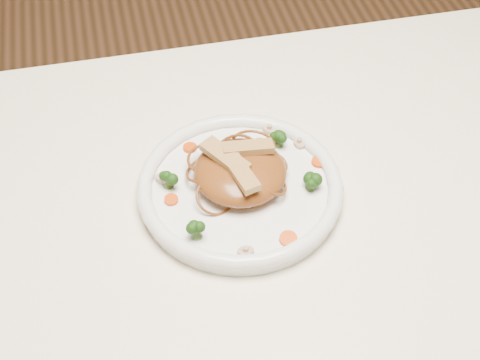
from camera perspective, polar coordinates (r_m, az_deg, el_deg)
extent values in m
cube|color=white|center=(0.90, 2.51, -4.82)|extent=(1.20, 0.80, 0.04)
cylinder|color=brown|center=(1.56, 18.43, -0.09)|extent=(0.06, 0.06, 0.71)
cylinder|color=white|center=(0.91, 0.00, -0.94)|extent=(0.33, 0.33, 0.02)
ellipsoid|color=brown|center=(0.90, 0.01, 0.68)|extent=(0.14, 0.14, 0.04)
cube|color=tan|center=(0.90, 0.62, 2.63)|extent=(0.07, 0.02, 0.01)
cube|color=tan|center=(0.89, -1.21, 1.90)|extent=(0.06, 0.07, 0.01)
cube|color=tan|center=(0.87, 0.09, 0.60)|extent=(0.04, 0.07, 0.01)
cylinder|color=#D24507|center=(0.96, 1.63, 3.02)|extent=(0.02, 0.02, 0.00)
cylinder|color=#D24507|center=(0.90, -5.61, -1.61)|extent=(0.02, 0.02, 0.00)
cylinder|color=#D24507|center=(0.94, 6.42, 1.48)|extent=(0.03, 0.03, 0.00)
cylinder|color=#D24507|center=(0.96, -4.09, 2.65)|extent=(0.02, 0.02, 0.00)
cylinder|color=#D24507|center=(0.85, 3.95, -4.80)|extent=(0.02, 0.02, 0.00)
cylinder|color=beige|center=(0.84, 0.47, -5.85)|extent=(0.02, 0.02, 0.01)
cylinder|color=beige|center=(0.97, 4.83, 3.01)|extent=(0.02, 0.02, 0.01)
cylinder|color=beige|center=(0.92, -6.09, 0.12)|extent=(0.04, 0.04, 0.01)
cylinder|color=beige|center=(0.98, 2.40, 4.11)|extent=(0.03, 0.03, 0.01)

